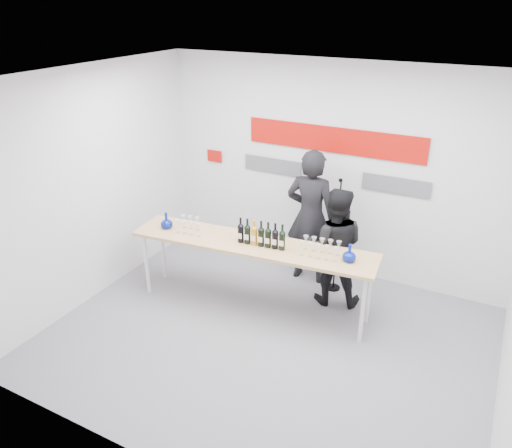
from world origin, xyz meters
name	(u,v)px	position (x,y,z in m)	size (l,w,h in m)	color
ground	(267,339)	(0.00, 0.00, 0.00)	(5.00, 5.00, 0.00)	slate
back_wall	(332,171)	(0.00, 2.00, 1.50)	(5.00, 0.04, 3.00)	silver
signage	(329,150)	(-0.06, 1.97, 1.81)	(3.38, 0.02, 0.79)	#AD0E07
tasting_table	(252,248)	(-0.47, 0.52, 0.86)	(3.16, 0.94, 0.93)	tan
wine_bottles	(261,234)	(-0.34, 0.51, 1.10)	(0.62, 0.14, 0.33)	black
decanter_left	(166,220)	(-1.67, 0.39, 1.04)	(0.16, 0.16, 0.21)	navy
decanter_right	(349,253)	(0.74, 0.64, 1.04)	(0.16, 0.16, 0.21)	navy
glasses_left	(189,225)	(-1.34, 0.42, 1.02)	(0.38, 0.24, 0.18)	silver
glasses_right	(320,248)	(0.39, 0.61, 1.02)	(0.48, 0.26, 0.18)	silver
presenter_left	(311,217)	(-0.11, 1.55, 0.96)	(0.70, 0.46, 1.91)	black
presenter_right	(334,247)	(0.38, 1.14, 0.80)	(0.78, 0.60, 1.59)	black
mic_stand	(335,257)	(0.32, 1.43, 0.50)	(0.19, 0.19, 1.64)	black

